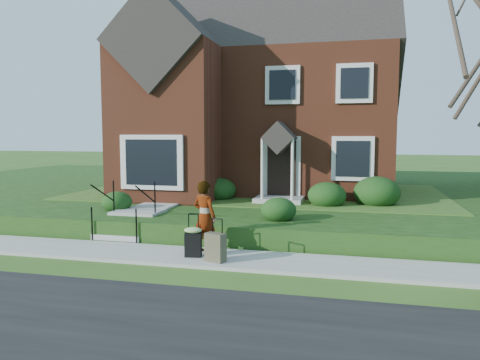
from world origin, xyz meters
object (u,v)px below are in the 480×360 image
(suitcase_black, at_px, (193,240))
(suitcase_olive, at_px, (215,247))
(woman, at_px, (205,217))
(front_steps, at_px, (131,220))

(suitcase_black, relative_size, suitcase_olive, 1.04)
(suitcase_olive, bearing_deg, suitcase_black, 176.65)
(woman, bearing_deg, suitcase_olive, 144.64)
(woman, distance_m, suitcase_olive, 1.04)
(front_steps, distance_m, suitcase_black, 3.24)
(front_steps, height_order, suitcase_olive, front_steps)
(suitcase_olive, bearing_deg, woman, 143.24)
(woman, bearing_deg, front_steps, -7.88)
(front_steps, bearing_deg, suitcase_olive, -35.04)
(front_steps, bearing_deg, woman, -28.98)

